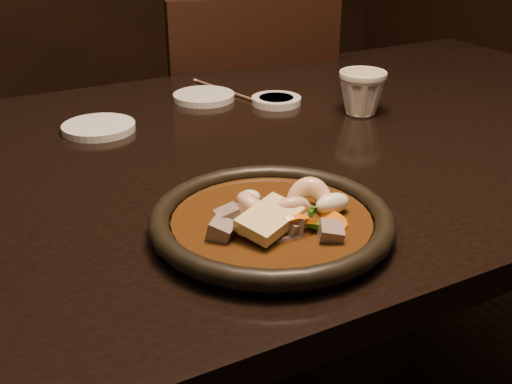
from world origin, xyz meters
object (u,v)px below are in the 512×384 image
table (283,181)px  plate (272,222)px  tea_cup (362,92)px  chair (241,151)px

table → plate: (-0.18, -0.27, 0.09)m
plate → tea_cup: size_ratio=3.38×
table → plate: bearing=-123.7°
chair → table: bearing=78.9°
plate → chair: bearing=65.0°
table → tea_cup: tea_cup is taller
plate → table: bearing=56.3°
table → tea_cup: 0.22m
chair → tea_cup: chair is taller
chair → plate: chair is taller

